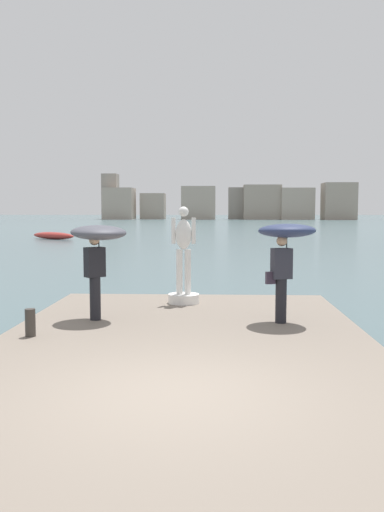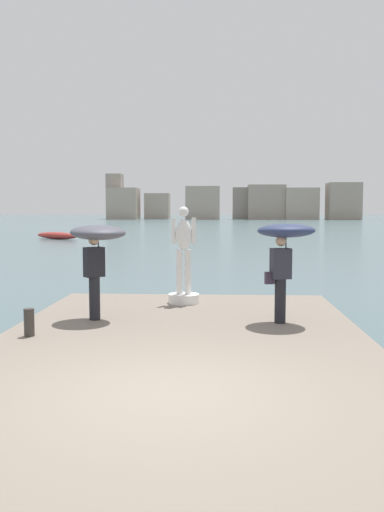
{
  "view_description": "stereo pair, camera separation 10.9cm",
  "coord_description": "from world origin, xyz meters",
  "views": [
    {
      "loc": [
        0.54,
        -6.54,
        2.65
      ],
      "look_at": [
        0.0,
        6.16,
        1.55
      ],
      "focal_mm": 38.32,
      "sensor_mm": 36.0,
      "label": 1
    },
    {
      "loc": [
        0.65,
        -6.54,
        2.65
      ],
      "look_at": [
        0.0,
        6.16,
        1.55
      ],
      "focal_mm": 38.32,
      "sensor_mm": 36.0,
      "label": 2
    }
  ],
  "objects": [
    {
      "name": "onlooker_right",
      "position": [
        1.92,
        4.23,
        2.0
      ],
      "size": [
        1.39,
        1.39,
        1.98
      ],
      "color": "black",
      "rests_on": "pier"
    },
    {
      "name": "boat_mid",
      "position": [
        -13.7,
        40.83,
        0.31
      ],
      "size": [
        4.85,
        3.63,
        0.62
      ],
      "color": "#9E2D28",
      "rests_on": "ground"
    },
    {
      "name": "distant_skyline",
      "position": [
        1.93,
        133.63,
        4.27
      ],
      "size": [
        64.41,
        12.78,
        11.87
      ],
      "color": "gray",
      "rests_on": "ground"
    },
    {
      "name": "ground_plane",
      "position": [
        0.0,
        40.0,
        0.0
      ],
      "size": [
        400.0,
        400.0,
        0.0
      ],
      "primitive_type": "plane",
      "color": "#4C666B"
    },
    {
      "name": "statue_white_figure",
      "position": [
        -0.21,
        6.36,
        1.22
      ],
      "size": [
        0.74,
        0.74,
        2.3
      ],
      "color": "white",
      "rests_on": "pier"
    },
    {
      "name": "mooring_bollard",
      "position": [
        -2.72,
        2.82,
        0.65
      ],
      "size": [
        0.18,
        0.18,
        0.49
      ],
      "primitive_type": "cylinder",
      "color": "#38332D",
      "rests_on": "pier"
    },
    {
      "name": "onlooker_left",
      "position": [
        -1.83,
        4.38,
        1.98
      ],
      "size": [
        1.59,
        1.59,
        1.94
      ],
      "color": "black",
      "rests_on": "pier"
    },
    {
      "name": "pier",
      "position": [
        0.0,
        2.34,
        0.2
      ],
      "size": [
        6.6,
        10.69,
        0.4
      ],
      "primitive_type": "cube",
      "color": "slate",
      "rests_on": "ground"
    }
  ]
}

